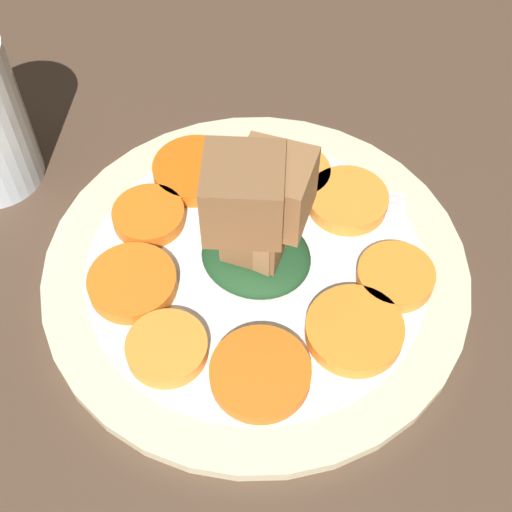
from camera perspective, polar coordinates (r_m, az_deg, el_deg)
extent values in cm
cube|color=#4C3828|center=(51.58, 0.00, -2.01)|extent=(120.00, 120.00, 2.00)
cylinder|color=beige|center=(50.34, 0.00, -1.06)|extent=(29.89, 29.89, 1.00)
cylinder|color=white|center=(50.30, 0.00, -1.03)|extent=(23.92, 23.92, 1.00)
cylinder|color=orange|center=(49.52, 11.10, -1.60)|extent=(5.30, 5.30, 1.14)
cylinder|color=orange|center=(53.14, 7.33, 4.46)|extent=(5.97, 5.97, 1.14)
cylinder|color=orange|center=(54.48, 3.10, 6.55)|extent=(5.43, 5.43, 1.14)
cylinder|color=#D35E12|center=(54.87, -4.87, 6.85)|extent=(6.49, 6.49, 1.14)
cylinder|color=orange|center=(52.14, -8.81, 2.89)|extent=(5.25, 5.25, 1.14)
cylinder|color=orange|center=(49.02, -9.86, -2.11)|extent=(6.07, 6.07, 1.14)
cylinder|color=orange|center=(46.07, -7.14, -7.32)|extent=(5.26, 5.26, 1.14)
cylinder|color=orange|center=(44.90, 0.35, -9.37)|extent=(6.37, 6.37, 1.14)
cylinder|color=orange|center=(46.79, 7.87, -5.90)|extent=(6.42, 6.42, 1.14)
ellipsoid|color=#1E4723|center=(49.01, 0.00, 0.03)|extent=(7.69, 6.92, 2.08)
cube|color=#9E754C|center=(46.83, -0.10, 2.29)|extent=(3.71, 3.71, 3.67)
cube|color=brown|center=(46.53, 0.03, 1.94)|extent=(4.27, 4.27, 3.80)
cube|color=brown|center=(41.84, -1.37, 5.09)|extent=(6.20, 6.20, 4.71)
cube|color=olive|center=(42.59, 1.31, 5.12)|extent=(4.95, 4.95, 4.35)
cube|color=silver|center=(53.98, -1.51, 5.45)|extent=(12.11, 4.92, 0.40)
cube|color=silver|center=(53.57, 5.86, 4.60)|extent=(2.15, 2.66, 0.40)
cube|color=silver|center=(54.34, 9.30, 4.99)|extent=(4.73, 1.82, 0.40)
cube|color=silver|center=(53.90, 9.27, 4.46)|extent=(4.73, 1.82, 0.40)
cube|color=silver|center=(53.47, 9.23, 3.92)|extent=(4.73, 1.82, 0.40)
cube|color=silver|center=(53.04, 9.19, 3.37)|extent=(4.73, 1.82, 0.40)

